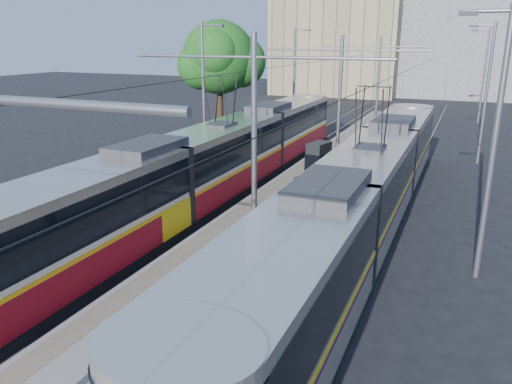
% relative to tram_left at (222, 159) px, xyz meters
% --- Properties ---
extents(ground, '(160.00, 160.00, 0.00)m').
position_rel_tram_left_xyz_m(ground, '(3.60, -12.56, -1.71)').
color(ground, black).
rests_on(ground, ground).
extents(platform, '(4.00, 50.00, 0.30)m').
position_rel_tram_left_xyz_m(platform, '(3.60, 4.44, -1.56)').
color(platform, gray).
rests_on(platform, ground).
extents(tactile_strip_left, '(0.70, 50.00, 0.01)m').
position_rel_tram_left_xyz_m(tactile_strip_left, '(2.15, 4.44, -1.40)').
color(tactile_strip_left, gray).
rests_on(tactile_strip_left, platform).
extents(tactile_strip_right, '(0.70, 50.00, 0.01)m').
position_rel_tram_left_xyz_m(tactile_strip_right, '(5.05, 4.44, -1.40)').
color(tactile_strip_right, gray).
rests_on(tactile_strip_right, platform).
extents(rails, '(8.71, 70.00, 0.03)m').
position_rel_tram_left_xyz_m(rails, '(3.60, 4.44, -1.69)').
color(rails, gray).
rests_on(rails, ground).
extents(tram_left, '(2.43, 29.03, 5.50)m').
position_rel_tram_left_xyz_m(tram_left, '(0.00, 0.00, 0.00)').
color(tram_left, black).
rests_on(tram_left, ground).
extents(tram_right, '(2.43, 27.86, 5.50)m').
position_rel_tram_left_xyz_m(tram_right, '(7.20, -2.48, 0.15)').
color(tram_right, black).
rests_on(tram_right, ground).
extents(catenary, '(9.20, 70.00, 7.00)m').
position_rel_tram_left_xyz_m(catenary, '(3.60, 1.59, 2.82)').
color(catenary, slate).
rests_on(catenary, platform).
extents(street_lamps, '(15.18, 38.22, 8.00)m').
position_rel_tram_left_xyz_m(street_lamps, '(3.60, 8.44, 2.47)').
color(street_lamps, slate).
rests_on(street_lamps, ground).
extents(shelter, '(0.95, 1.29, 2.56)m').
position_rel_tram_left_xyz_m(shelter, '(4.60, 0.09, -0.07)').
color(shelter, black).
rests_on(shelter, platform).
extents(tree, '(5.79, 5.36, 8.42)m').
position_rel_tram_left_xyz_m(tree, '(-6.47, 13.33, 3.98)').
color(tree, '#382314').
rests_on(tree, ground).
extents(building_left, '(16.32, 12.24, 14.40)m').
position_rel_tram_left_xyz_m(building_left, '(-6.40, 47.44, 5.50)').
color(building_left, '#9B9169').
rests_on(building_left, ground).
extents(building_centre, '(18.36, 14.28, 16.88)m').
position_rel_tram_left_xyz_m(building_centre, '(9.60, 51.44, 6.74)').
color(building_centre, gray).
rests_on(building_centre, ground).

